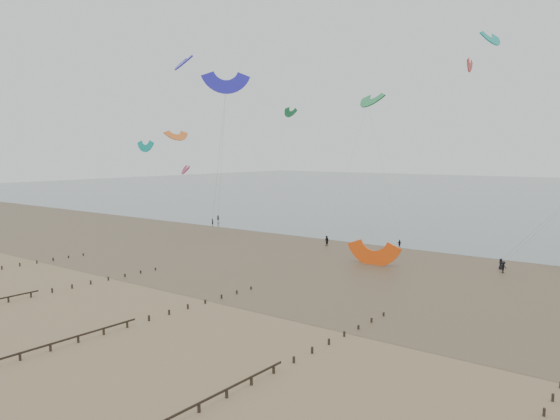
% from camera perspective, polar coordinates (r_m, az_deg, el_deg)
% --- Properties ---
extents(ground, '(500.00, 500.00, 0.00)m').
position_cam_1_polar(ground, '(62.69, -13.14, -9.72)').
color(ground, brown).
rests_on(ground, ground).
extents(sea_and_shore, '(500.00, 665.00, 0.03)m').
position_cam_1_polar(sea_and_shore, '(90.17, 2.32, -4.70)').
color(sea_and_shore, '#475654').
rests_on(sea_and_shore, ground).
extents(kitesurfer_lead, '(0.65, 0.51, 1.58)m').
position_cam_1_polar(kitesurfer_lead, '(126.33, -7.06, -1.25)').
color(kitesurfer_lead, black).
rests_on(kitesurfer_lead, ground).
extents(kitesurfers, '(105.87, 19.03, 1.86)m').
position_cam_1_polar(kitesurfers, '(90.73, 21.99, -4.54)').
color(kitesurfers, black).
rests_on(kitesurfers, ground).
extents(grounded_kite, '(7.35, 5.78, 3.98)m').
position_cam_1_polar(grounded_kite, '(83.57, 9.70, -5.65)').
color(grounded_kite, '#FF5010').
rests_on(grounded_kite, ground).
extents(kites_airborne, '(240.73, 122.73, 42.19)m').
position_cam_1_polar(kites_airborne, '(131.95, 16.78, 8.58)').
color(kites_airborne, red).
rests_on(kites_airborne, ground).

